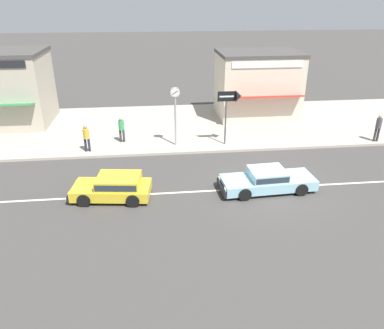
{
  "coord_description": "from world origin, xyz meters",
  "views": [
    {
      "loc": [
        -5.36,
        -15.54,
        8.66
      ],
      "look_at": [
        -3.49,
        1.37,
        0.8
      ],
      "focal_mm": 35.0,
      "sensor_mm": 36.0,
      "label": 1
    }
  ],
  "objects_px": {
    "pedestrian_mid_kerb": "(378,126)",
    "arrow_signboard": "(235,100)",
    "pedestrian_near_clock": "(121,128)",
    "hatchback_yellow_2": "(114,186)",
    "pedestrian_by_shop": "(86,136)",
    "sedan_pale_blue_0": "(267,180)",
    "shopfront_mid_block": "(1,88)",
    "street_clock": "(175,104)",
    "shopfront_far_kios": "(257,84)"
  },
  "relations": [
    {
      "from": "hatchback_yellow_2",
      "to": "shopfront_mid_block",
      "type": "relative_size",
      "value": 0.6
    },
    {
      "from": "street_clock",
      "to": "shopfront_far_kios",
      "type": "xyz_separation_m",
      "value": [
        6.4,
        5.37,
        -0.22
      ]
    },
    {
      "from": "sedan_pale_blue_0",
      "to": "shopfront_mid_block",
      "type": "height_order",
      "value": "shopfront_mid_block"
    },
    {
      "from": "hatchback_yellow_2",
      "to": "pedestrian_near_clock",
      "type": "xyz_separation_m",
      "value": [
        -0.04,
        6.77,
        0.5
      ]
    },
    {
      "from": "sedan_pale_blue_0",
      "to": "pedestrian_mid_kerb",
      "type": "relative_size",
      "value": 2.69
    },
    {
      "from": "arrow_signboard",
      "to": "pedestrian_by_shop",
      "type": "distance_m",
      "value": 8.9
    },
    {
      "from": "hatchback_yellow_2",
      "to": "arrow_signboard",
      "type": "relative_size",
      "value": 1.14
    },
    {
      "from": "street_clock",
      "to": "arrow_signboard",
      "type": "distance_m",
      "value": 3.51
    },
    {
      "from": "pedestrian_near_clock",
      "to": "shopfront_mid_block",
      "type": "bearing_deg",
      "value": 150.94
    },
    {
      "from": "sedan_pale_blue_0",
      "to": "street_clock",
      "type": "height_order",
      "value": "street_clock"
    },
    {
      "from": "arrow_signboard",
      "to": "pedestrian_near_clock",
      "type": "bearing_deg",
      "value": 171.03
    },
    {
      "from": "sedan_pale_blue_0",
      "to": "street_clock",
      "type": "relative_size",
      "value": 1.3
    },
    {
      "from": "arrow_signboard",
      "to": "shopfront_far_kios",
      "type": "distance_m",
      "value": 6.29
    },
    {
      "from": "arrow_signboard",
      "to": "pedestrian_by_shop",
      "type": "height_order",
      "value": "arrow_signboard"
    },
    {
      "from": "hatchback_yellow_2",
      "to": "pedestrian_mid_kerb",
      "type": "bearing_deg",
      "value": 18.1
    },
    {
      "from": "sedan_pale_blue_0",
      "to": "pedestrian_mid_kerb",
      "type": "distance_m",
      "value": 10.01
    },
    {
      "from": "hatchback_yellow_2",
      "to": "street_clock",
      "type": "height_order",
      "value": "street_clock"
    },
    {
      "from": "hatchback_yellow_2",
      "to": "pedestrian_near_clock",
      "type": "relative_size",
      "value": 2.34
    },
    {
      "from": "sedan_pale_blue_0",
      "to": "shopfront_mid_block",
      "type": "relative_size",
      "value": 0.73
    },
    {
      "from": "pedestrian_near_clock",
      "to": "pedestrian_mid_kerb",
      "type": "bearing_deg",
      "value": -5.91
    },
    {
      "from": "street_clock",
      "to": "shopfront_far_kios",
      "type": "relative_size",
      "value": 0.61
    },
    {
      "from": "pedestrian_near_clock",
      "to": "street_clock",
      "type": "bearing_deg",
      "value": -14.93
    },
    {
      "from": "street_clock",
      "to": "pedestrian_by_shop",
      "type": "relative_size",
      "value": 2.2
    },
    {
      "from": "street_clock",
      "to": "arrow_signboard",
      "type": "xyz_separation_m",
      "value": [
        3.5,
        -0.19,
        0.2
      ]
    },
    {
      "from": "pedestrian_mid_kerb",
      "to": "shopfront_far_kios",
      "type": "bearing_deg",
      "value": 134.81
    },
    {
      "from": "sedan_pale_blue_0",
      "to": "shopfront_far_kios",
      "type": "xyz_separation_m",
      "value": [
        2.46,
        11.3,
        1.97
      ]
    },
    {
      "from": "pedestrian_mid_kerb",
      "to": "arrow_signboard",
      "type": "bearing_deg",
      "value": 176.43
    },
    {
      "from": "shopfront_far_kios",
      "to": "street_clock",
      "type": "bearing_deg",
      "value": -140.02
    },
    {
      "from": "pedestrian_near_clock",
      "to": "pedestrian_by_shop",
      "type": "distance_m",
      "value": 2.33
    },
    {
      "from": "street_clock",
      "to": "shopfront_mid_block",
      "type": "relative_size",
      "value": 0.57
    },
    {
      "from": "hatchback_yellow_2",
      "to": "shopfront_mid_block",
      "type": "xyz_separation_m",
      "value": [
        -8.36,
        11.39,
        2.07
      ]
    },
    {
      "from": "sedan_pale_blue_0",
      "to": "pedestrian_by_shop",
      "type": "height_order",
      "value": "pedestrian_by_shop"
    },
    {
      "from": "arrow_signboard",
      "to": "hatchback_yellow_2",
      "type": "bearing_deg",
      "value": -139.77
    },
    {
      "from": "pedestrian_by_shop",
      "to": "sedan_pale_blue_0",
      "type": "bearing_deg",
      "value": -30.99
    },
    {
      "from": "shopfront_mid_block",
      "to": "pedestrian_by_shop",
      "type": "bearing_deg",
      "value": -42.89
    },
    {
      "from": "sedan_pale_blue_0",
      "to": "street_clock",
      "type": "bearing_deg",
      "value": 123.56
    },
    {
      "from": "arrow_signboard",
      "to": "pedestrian_by_shop",
      "type": "relative_size",
      "value": 2.05
    },
    {
      "from": "shopfront_mid_block",
      "to": "shopfront_far_kios",
      "type": "xyz_separation_m",
      "value": [
        18.0,
        -0.13,
        -0.16
      ]
    },
    {
      "from": "sedan_pale_blue_0",
      "to": "hatchback_yellow_2",
      "type": "height_order",
      "value": "hatchback_yellow_2"
    },
    {
      "from": "arrow_signboard",
      "to": "shopfront_mid_block",
      "type": "distance_m",
      "value": 16.13
    },
    {
      "from": "sedan_pale_blue_0",
      "to": "arrow_signboard",
      "type": "distance_m",
      "value": 6.23
    },
    {
      "from": "shopfront_mid_block",
      "to": "shopfront_far_kios",
      "type": "bearing_deg",
      "value": -0.41
    },
    {
      "from": "arrow_signboard",
      "to": "pedestrian_by_shop",
      "type": "bearing_deg",
      "value": -178.41
    },
    {
      "from": "shopfront_mid_block",
      "to": "sedan_pale_blue_0",
      "type": "bearing_deg",
      "value": -36.34
    },
    {
      "from": "hatchback_yellow_2",
      "to": "shopfront_mid_block",
      "type": "bearing_deg",
      "value": 126.25
    },
    {
      "from": "sedan_pale_blue_0",
      "to": "pedestrian_mid_kerb",
      "type": "bearing_deg",
      "value": 31.19
    },
    {
      "from": "shopfront_mid_block",
      "to": "pedestrian_near_clock",
      "type": "bearing_deg",
      "value": -29.06
    },
    {
      "from": "pedestrian_mid_kerb",
      "to": "pedestrian_by_shop",
      "type": "xyz_separation_m",
      "value": [
        -17.69,
        0.32,
        -0.07
      ]
    },
    {
      "from": "street_clock",
      "to": "pedestrian_by_shop",
      "type": "height_order",
      "value": "street_clock"
    },
    {
      "from": "hatchback_yellow_2",
      "to": "pedestrian_by_shop",
      "type": "xyz_separation_m",
      "value": [
        -1.97,
        5.46,
        0.5
      ]
    }
  ]
}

